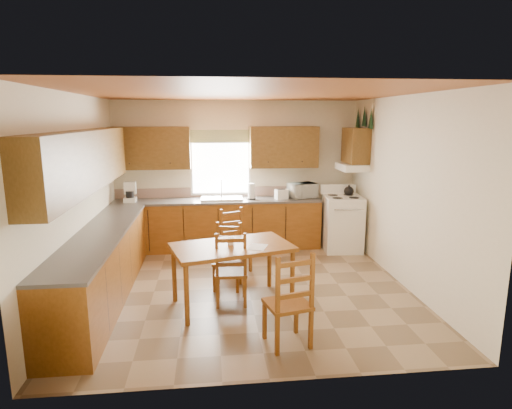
{
  "coord_description": "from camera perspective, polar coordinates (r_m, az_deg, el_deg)",
  "views": [
    {
      "loc": [
        -0.52,
        -5.74,
        2.39
      ],
      "look_at": [
        0.15,
        0.3,
        1.15
      ],
      "focal_mm": 30.0,
      "sensor_mm": 36.0,
      "label": 1
    }
  ],
  "objects": [
    {
      "name": "lower_cab_back",
      "position": [
        7.93,
        -5.09,
        -2.75
      ],
      "size": [
        3.75,
        0.6,
        0.88
      ],
      "primitive_type": "cube",
      "color": "brown",
      "rests_on": "floor"
    },
    {
      "name": "toaster",
      "position": [
        7.84,
        3.4,
        1.37
      ],
      "size": [
        0.25,
        0.19,
        0.18
      ],
      "primitive_type": "cube",
      "rotation": [
        0.0,
        0.0,
        0.29
      ],
      "color": "white",
      "rests_on": "counter_back"
    },
    {
      "name": "chair_near_right",
      "position": [
        4.62,
        4.24,
        -12.32
      ],
      "size": [
        0.52,
        0.51,
        1.05
      ],
      "primitive_type": "cube",
      "rotation": [
        0.0,
        0.0,
        3.38
      ],
      "color": "brown",
      "rests_on": "floor"
    },
    {
      "name": "pine_decal_b",
      "position": [
        7.88,
        14.24,
        11.41
      ],
      "size": [
        0.22,
        0.22,
        0.36
      ],
      "primitive_type": "cone",
      "color": "black",
      "rests_on": "wall_right"
    },
    {
      "name": "chair_far_right",
      "position": [
        6.07,
        -3.83,
        -7.04
      ],
      "size": [
        0.45,
        0.44,
        0.92
      ],
      "primitive_type": "cube",
      "rotation": [
        0.0,
        0.0,
        -0.21
      ],
      "color": "brown",
      "rests_on": "floor"
    },
    {
      "name": "paper_towel",
      "position": [
        7.8,
        -0.64,
        1.76
      ],
      "size": [
        0.16,
        0.16,
        0.29
      ],
      "primitive_type": "cylinder",
      "rotation": [
        0.0,
        0.0,
        0.39
      ],
      "color": "white",
      "rests_on": "counter_back"
    },
    {
      "name": "wall_right",
      "position": [
        6.45,
        19.19,
        1.62
      ],
      "size": [
        4.5,
        4.5,
        0.0
      ],
      "primitive_type": "plane",
      "color": "beige",
      "rests_on": "floor"
    },
    {
      "name": "table_card",
      "position": [
        5.45,
        -3.38,
        -4.91
      ],
      "size": [
        0.08,
        0.03,
        0.11
      ],
      "primitive_type": "cube",
      "rotation": [
        0.0,
        0.0,
        0.09
      ],
      "color": "white",
      "rests_on": "dining_table"
    },
    {
      "name": "wall_back",
      "position": [
        8.07,
        -2.59,
        4.12
      ],
      "size": [
        4.5,
        4.5,
        0.0
      ],
      "primitive_type": "plane",
      "color": "beige",
      "rests_on": "floor"
    },
    {
      "name": "window_pane",
      "position": [
        8.0,
        -4.74,
        5.46
      ],
      "size": [
        1.05,
        0.01,
        1.1
      ],
      "primitive_type": "cube",
      "color": "white",
      "rests_on": "wall_back"
    },
    {
      "name": "upper_cab_back_right",
      "position": [
        7.96,
        3.72,
        7.65
      ],
      "size": [
        1.25,
        0.33,
        0.75
      ],
      "primitive_type": "cube",
      "color": "brown",
      "rests_on": "wall_back"
    },
    {
      "name": "range_hood",
      "position": [
        7.86,
        12.68,
        4.9
      ],
      "size": [
        0.44,
        0.62,
        0.12
      ],
      "primitive_type": "cube",
      "color": "white",
      "rests_on": "wall_right"
    },
    {
      "name": "upper_cab_back_left",
      "position": [
        7.91,
        -13.9,
        7.32
      ],
      "size": [
        1.41,
        0.33,
        0.75
      ],
      "primitive_type": "cube",
      "color": "brown",
      "rests_on": "wall_back"
    },
    {
      "name": "stove",
      "position": [
        7.94,
        11.42,
        -2.55
      ],
      "size": [
        0.71,
        0.73,
        0.98
      ],
      "primitive_type": "cube",
      "rotation": [
        0.0,
        0.0,
        -0.08
      ],
      "color": "white",
      "rests_on": "floor"
    },
    {
      "name": "coffeemaker",
      "position": [
        7.88,
        -16.47,
        1.6
      ],
      "size": [
        0.29,
        0.31,
        0.35
      ],
      "primitive_type": "cube",
      "rotation": [
        0.0,
        0.0,
        0.42
      ],
      "color": "white",
      "rests_on": "counter_back"
    },
    {
      "name": "pine_decal_c",
      "position": [
        8.18,
        13.43,
        11.15
      ],
      "size": [
        0.22,
        0.22,
        0.36
      ],
      "primitive_type": "cone",
      "color": "black",
      "rests_on": "wall_right"
    },
    {
      "name": "counter_left",
      "position": [
        5.96,
        -20.05,
        -3.66
      ],
      "size": [
        0.63,
        3.6,
        0.04
      ],
      "primitive_type": "cube",
      "color": "#4F4A47",
      "rests_on": "lower_cab_left"
    },
    {
      "name": "chair_near_left",
      "position": [
        5.6,
        -3.36,
        -8.35
      ],
      "size": [
        0.42,
        0.41,
        0.98
      ],
      "primitive_type": "cube",
      "rotation": [
        0.0,
        0.0,
        3.1
      ],
      "color": "brown",
      "rests_on": "floor"
    },
    {
      "name": "chair_far_left",
      "position": [
        6.76,
        -2.69,
        -4.85
      ],
      "size": [
        0.52,
        0.51,
        0.97
      ],
      "primitive_type": "cube",
      "rotation": [
        0.0,
        0.0,
        0.37
      ],
      "color": "brown",
      "rests_on": "floor"
    },
    {
      "name": "backsplash",
      "position": [
        8.1,
        -5.21,
        1.67
      ],
      "size": [
        3.75,
        0.01,
        0.18
      ],
      "primitive_type": "cube",
      "color": "#927262",
      "rests_on": "counter_back"
    },
    {
      "name": "upper_cab_left",
      "position": [
        5.83,
        -21.99,
        5.44
      ],
      "size": [
        0.33,
        3.6,
        0.75
      ],
      "primitive_type": "cube",
      "color": "brown",
      "rests_on": "wall_left"
    },
    {
      "name": "floor",
      "position": [
        6.24,
        -1.09,
        -11.0
      ],
      "size": [
        4.5,
        4.5,
        0.0
      ],
      "primitive_type": "plane",
      "color": "olive",
      "rests_on": "ground"
    },
    {
      "name": "lower_cab_left",
      "position": [
        6.09,
        -19.75,
        -7.85
      ],
      "size": [
        0.6,
        3.6,
        0.88
      ],
      "primitive_type": "cube",
      "color": "brown",
      "rests_on": "floor"
    },
    {
      "name": "wall_left",
      "position": [
        6.08,
        -22.76,
        0.79
      ],
      "size": [
        4.5,
        4.5,
        0.0
      ],
      "primitive_type": "plane",
      "color": "beige",
      "rests_on": "floor"
    },
    {
      "name": "upper_cab_stove",
      "position": [
        7.85,
        13.15,
        7.65
      ],
      "size": [
        0.33,
        0.62,
        0.62
      ],
      "primitive_type": "cube",
      "color": "brown",
      "rests_on": "wall_right"
    },
    {
      "name": "table_paper",
      "position": [
        5.38,
        0.24,
        -5.68
      ],
      "size": [
        0.29,
        0.33,
        0.0
      ],
      "primitive_type": "cube",
      "rotation": [
        0.0,
        0.0,
        -0.36
      ],
      "color": "white",
      "rests_on": "dining_table"
    },
    {
      "name": "counter_back",
      "position": [
        7.83,
        -5.15,
        0.52
      ],
      "size": [
        3.75,
        0.63,
        0.04
      ],
      "primitive_type": "cube",
      "color": "#4F4A47",
      "rests_on": "lower_cab_back"
    },
    {
      "name": "pine_decal_a",
      "position": [
        7.58,
        15.08,
        11.07
      ],
      "size": [
        0.22,
        0.22,
        0.36
      ],
      "primitive_type": "cone",
      "color": "black",
      "rests_on": "wall_right"
    },
    {
      "name": "sink_basin",
      "position": [
        7.83,
        -4.61,
        0.82
      ],
      "size": [
        0.75,
        0.45,
        0.04
      ],
      "primitive_type": "cube",
      "color": "silver",
      "rests_on": "counter_back"
    },
    {
      "name": "window_frame",
      "position": [
        8.0,
        -4.74,
        5.47
      ],
      "size": [
        1.13,
        0.02,
        1.18
      ],
      "primitive_type": "cube",
      "color": "white",
      "rests_on": "wall_back"
    },
    {
      "name": "window_valance",
      "position": [
        7.94,
        -4.79,
        9.04
      ],
      "size": [
        1.19,
        0.01,
        0.24
      ],
      "primitive_type": "cube",
      "color": "#496C30",
      "rests_on": "wall_back"
    },
    {
      "name": "dining_table",
      "position": [
        5.59,
        -3.16,
        -9.35
      ],
      "size": [
        1.66,
        1.21,
        0.79
      ],
      "primitive_type": "cube",
      "rotation": [
        0.0,
        0.0,
        0.27
      ],
      "color": "brown",
      "rests_on": "floor"
    },
    {
      "name": "microwave",
      "position": [
        7.99,
        6.2,
        1.86
      ],
      "size": [
        0.54,
        0.46,
        0.27
      ],
      "primitive_type": "imported",
      "rotation": [
        0.0,
        0.0,
        0.34
      ],
      "color": "white",
      "rests_on": "counter_back"
    },
    {
      "name": "wall_front",
      "position": [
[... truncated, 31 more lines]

